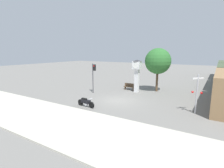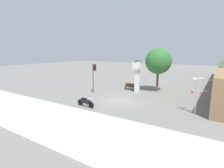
# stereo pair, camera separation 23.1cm
# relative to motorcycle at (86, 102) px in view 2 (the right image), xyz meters

# --- Properties ---
(ground_plane) EXTENTS (120.00, 120.00, 0.00)m
(ground_plane) POSITION_rel_motorcycle_xyz_m (1.69, 3.60, -0.46)
(ground_plane) COLOR slate
(sidewalk_strip) EXTENTS (36.00, 6.00, 0.10)m
(sidewalk_strip) POSITION_rel_motorcycle_xyz_m (1.69, -4.00, -0.41)
(sidewalk_strip) COLOR #BCB7A8
(sidewalk_strip) RESTS_ON ground_plane
(motorcycle) EXTENTS (2.15, 0.47, 0.95)m
(motorcycle) POSITION_rel_motorcycle_xyz_m (0.00, 0.00, 0.00)
(motorcycle) COLOR black
(motorcycle) RESTS_ON ground_plane
(clock_tower) EXTENTS (1.21, 1.21, 4.33)m
(clock_tower) POSITION_rel_motorcycle_xyz_m (1.66, 8.51, 2.43)
(clock_tower) COLOR white
(clock_tower) RESTS_ON ground_plane
(traffic_light) EXTENTS (0.50, 0.35, 3.86)m
(traffic_light) POSITION_rel_motorcycle_xyz_m (-2.85, 5.04, 2.21)
(traffic_light) COLOR #47474C
(traffic_light) RESTS_ON ground_plane
(railroad_crossing_signal) EXTENTS (0.90, 0.82, 3.50)m
(railroad_crossing_signal) POSITION_rel_motorcycle_xyz_m (9.47, 3.59, 1.46)
(railroad_crossing_signal) COLOR #B7B7BC
(railroad_crossing_signal) RESTS_ON ground_plane
(street_tree) EXTENTS (3.45, 3.45, 5.84)m
(street_tree) POSITION_rel_motorcycle_xyz_m (3.83, 10.38, 3.65)
(street_tree) COLOR brown
(street_tree) RESTS_ON ground_plane
(bench) EXTENTS (1.60, 0.44, 0.92)m
(bench) POSITION_rel_motorcycle_xyz_m (0.25, 9.26, 0.04)
(bench) COLOR brown
(bench) RESTS_ON ground_plane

